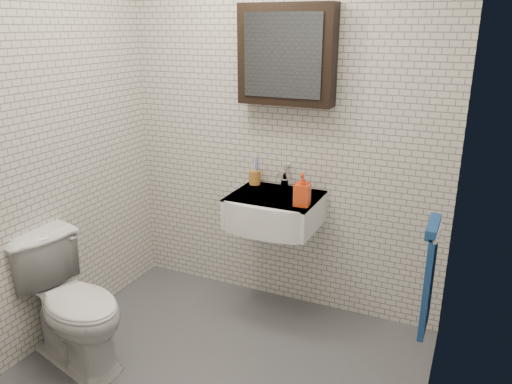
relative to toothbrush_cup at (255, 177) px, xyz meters
The scene contains 9 objects.
ground 1.31m from the toothbrush_cup, 79.99° to the right, with size 2.20×2.00×0.01m, color #515459.
room_shell 1.10m from the toothbrush_cup, 79.99° to the right, with size 2.22×2.02×2.51m.
washbasin 0.33m from the toothbrush_cup, 42.91° to the right, with size 0.55×0.50×0.20m.
faucet 0.22m from the toothbrush_cup, ahead, with size 0.06×0.20×0.15m.
mirror_cabinet 0.83m from the toothbrush_cup, ahead, with size 0.60×0.15×0.60m.
towel_rail 1.35m from the toothbrush_cup, 25.76° to the right, with size 0.09×0.30×0.58m.
toothbrush_cup is the anchor object (origin of this frame).
soap_bottle 0.51m from the toothbrush_cup, 31.52° to the right, with size 0.09×0.09×0.20m, color orange.
toilet 1.38m from the toothbrush_cup, 119.98° to the right, with size 0.42×0.73×0.75m, color white.
Camera 1 is at (1.18, -1.99, 1.88)m, focal length 35.00 mm.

